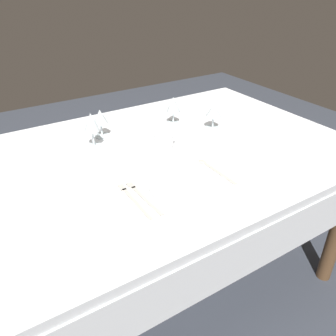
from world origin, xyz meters
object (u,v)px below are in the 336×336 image
object	(u,v)px
fork_outer	(143,197)
fork_inner	(133,199)
coffee_cup_left	(164,140)
dinner_plate	(186,185)
spoon_soup	(212,168)
wine_glass_centre	(91,124)
wine_glass_far	(214,112)
wine_glass_left	(100,118)
wine_glass_right	(173,106)

from	to	relation	value
fork_outer	fork_inner	size ratio (longest dim) A/B	0.97
coffee_cup_left	dinner_plate	bearing A→B (deg)	-106.93
fork_inner	spoon_soup	xyz separation A→B (m)	(0.35, 0.02, 0.00)
dinner_plate	wine_glass_centre	bearing A→B (deg)	108.01
fork_outer	wine_glass_far	distance (m)	0.65
fork_inner	coffee_cup_left	size ratio (longest dim) A/B	2.19
wine_glass_centre	wine_glass_far	distance (m)	0.57
fork_inner	coffee_cup_left	world-z (taller)	coffee_cup_left
fork_outer	wine_glass_far	world-z (taller)	wine_glass_far
dinner_plate	wine_glass_left	world-z (taller)	wine_glass_left
spoon_soup	dinner_plate	bearing A→B (deg)	-162.03
wine_glass_left	spoon_soup	bearing A→B (deg)	-64.42
dinner_plate	fork_outer	distance (m)	0.16
spoon_soup	wine_glass_left	world-z (taller)	wine_glass_left
wine_glass_far	dinner_plate	bearing A→B (deg)	-138.48
dinner_plate	wine_glass_right	bearing A→B (deg)	61.57
coffee_cup_left	wine_glass_left	xyz separation A→B (m)	(-0.17, 0.26, 0.05)
coffee_cup_left	wine_glass_centre	xyz separation A→B (m)	(-0.24, 0.18, 0.07)
fork_inner	wine_glass_centre	distance (m)	0.46
dinner_plate	fork_inner	xyz separation A→B (m)	(-0.19, 0.03, -0.01)
fork_outer	wine_glass_centre	size ratio (longest dim) A/B	1.45
fork_outer	wine_glass_left	world-z (taller)	wine_glass_left
dinner_plate	coffee_cup_left	bearing A→B (deg)	73.07
coffee_cup_left	wine_glass_centre	distance (m)	0.31
spoon_soup	wine_glass_right	world-z (taller)	wine_glass_right
fork_outer	fork_inner	world-z (taller)	same
fork_inner	wine_glass_left	size ratio (longest dim) A/B	1.79
fork_inner	spoon_soup	world-z (taller)	spoon_soup
coffee_cup_left	wine_glass_right	bearing A→B (deg)	48.88
coffee_cup_left	wine_glass_left	distance (m)	0.32
coffee_cup_left	wine_glass_right	world-z (taller)	wine_glass_right
fork_outer	wine_glass_left	size ratio (longest dim) A/B	1.74
spoon_soup	fork_outer	bearing A→B (deg)	-175.87
fork_inner	wine_glass_right	bearing A→B (deg)	45.51
wine_glass_left	wine_glass_far	bearing A→B (deg)	-22.43
fork_inner	wine_glass_far	world-z (taller)	wine_glass_far
fork_outer	wine_glass_right	world-z (taller)	wine_glass_right
dinner_plate	wine_glass_left	xyz separation A→B (m)	(-0.08, 0.56, 0.08)
wine_glass_left	fork_inner	bearing A→B (deg)	-101.92
dinner_plate	fork_inner	distance (m)	0.20
coffee_cup_left	wine_glass_left	bearing A→B (deg)	123.76
wine_glass_centre	coffee_cup_left	bearing A→B (deg)	-36.06
wine_glass_right	fork_inner	bearing A→B (deg)	-134.49
dinner_plate	fork_outer	bearing A→B (deg)	169.79
coffee_cup_left	wine_glass_left	size ratio (longest dim) A/B	0.82
wine_glass_centre	dinner_plate	bearing A→B (deg)	-71.99
dinner_plate	wine_glass_centre	distance (m)	0.51
wine_glass_left	wine_glass_right	bearing A→B (deg)	-7.47
spoon_soup	fork_inner	bearing A→B (deg)	-176.74
wine_glass_far	spoon_soup	bearing A→B (deg)	-128.64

